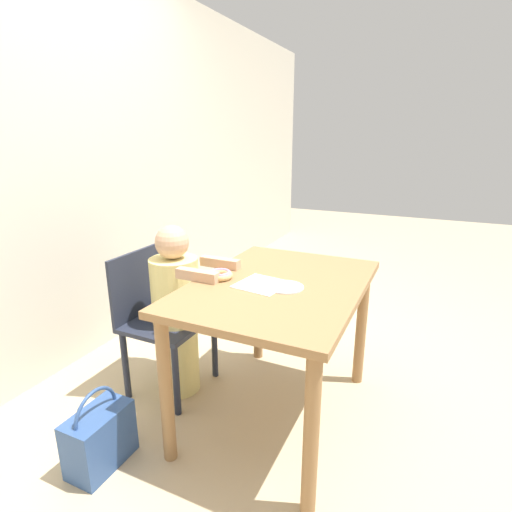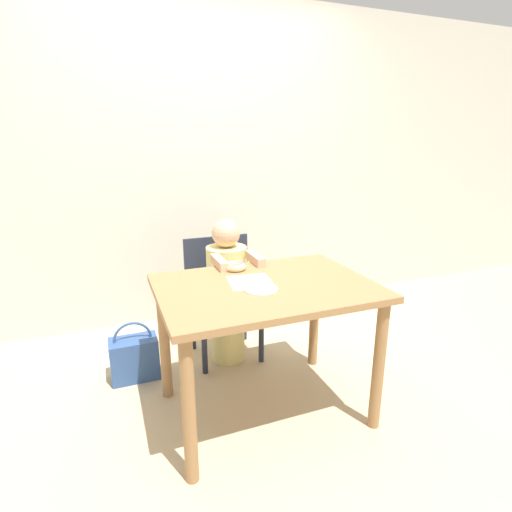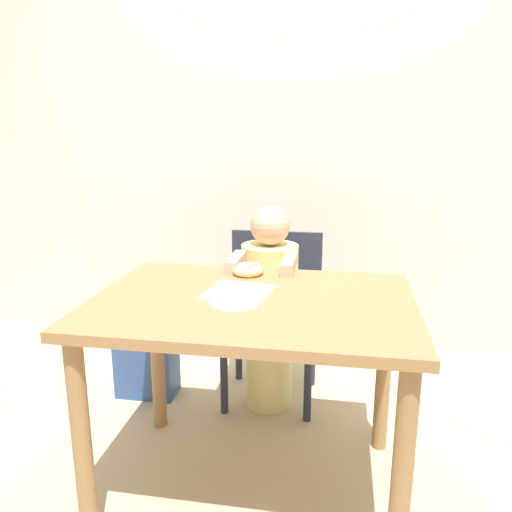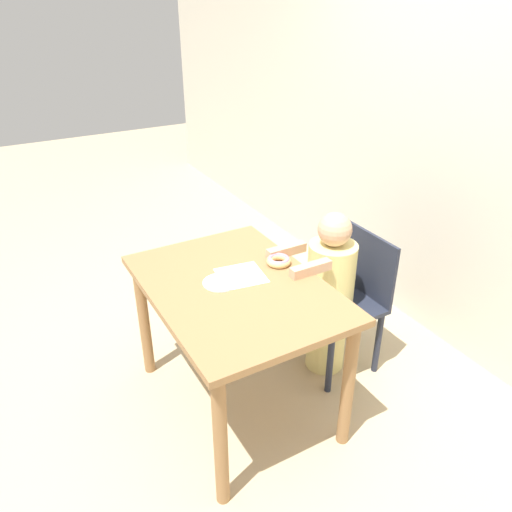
{
  "view_description": "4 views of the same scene",
  "coord_description": "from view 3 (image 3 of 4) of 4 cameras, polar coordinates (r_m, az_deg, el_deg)",
  "views": [
    {
      "loc": [
        -1.67,
        -0.66,
        1.42
      ],
      "look_at": [
        -0.01,
        0.12,
        0.87
      ],
      "focal_mm": 28.0,
      "sensor_mm": 36.0,
      "label": 1
    },
    {
      "loc": [
        -0.74,
        -1.76,
        1.46
      ],
      "look_at": [
        -0.01,
        0.12,
        0.87
      ],
      "focal_mm": 28.0,
      "sensor_mm": 36.0,
      "label": 2
    },
    {
      "loc": [
        0.28,
        -1.58,
        1.3
      ],
      "look_at": [
        -0.01,
        0.12,
        0.87
      ],
      "focal_mm": 35.0,
      "sensor_mm": 36.0,
      "label": 3
    },
    {
      "loc": [
        1.79,
        -0.91,
        1.98
      ],
      "look_at": [
        -0.01,
        0.12,
        0.87
      ],
      "focal_mm": 35.0,
      "sensor_mm": 36.0,
      "label": 4
    }
  ],
  "objects": [
    {
      "name": "chair",
      "position": [
        2.47,
        1.91,
        -6.31
      ],
      "size": [
        0.46,
        0.41,
        0.81
      ],
      "color": "#232838",
      "rests_on": "ground_plane"
    },
    {
      "name": "ground_plane",
      "position": [
        2.07,
        -0.37,
        -24.78
      ],
      "size": [
        12.0,
        12.0,
        0.0
      ],
      "primitive_type": "plane",
      "color": "tan"
    },
    {
      "name": "child_figure",
      "position": [
        2.34,
        1.53,
        -6.15
      ],
      "size": [
        0.27,
        0.46,
        0.98
      ],
      "color": "#E0D17F",
      "rests_on": "ground_plane"
    },
    {
      "name": "plate",
      "position": [
        1.66,
        -2.42,
        -5.28
      ],
      "size": [
        0.17,
        0.17,
        0.01
      ],
      "color": "silver",
      "rests_on": "dining_table"
    },
    {
      "name": "wall_back",
      "position": [
        3.01,
        4.42,
        13.2
      ],
      "size": [
        8.0,
        0.05,
        2.5
      ],
      "color": "beige",
      "rests_on": "ground_plane"
    },
    {
      "name": "napkin",
      "position": [
        1.77,
        -1.99,
        -4.07
      ],
      "size": [
        0.25,
        0.25,
        0.0
      ],
      "color": "white",
      "rests_on": "dining_table"
    },
    {
      "name": "donut",
      "position": [
        1.97,
        -0.95,
        -1.53
      ],
      "size": [
        0.13,
        0.13,
        0.04
      ],
      "color": "#DBB270",
      "rests_on": "dining_table"
    },
    {
      "name": "handbag",
      "position": [
        2.63,
        -12.33,
        -12.32
      ],
      "size": [
        0.29,
        0.17,
        0.38
      ],
      "color": "#2D4C84",
      "rests_on": "ground_plane"
    },
    {
      "name": "dining_table",
      "position": [
        1.74,
        -0.41,
        -8.41
      ],
      "size": [
        1.09,
        0.78,
        0.75
      ],
      "color": "olive",
      "rests_on": "ground_plane"
    }
  ]
}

